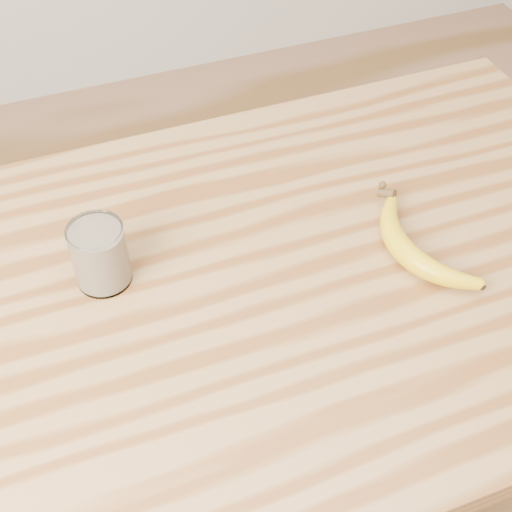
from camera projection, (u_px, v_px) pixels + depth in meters
name	position (u px, v px, depth m)	size (l,w,h in m)	color
table	(289.00, 324.00, 1.15)	(1.20, 0.80, 0.90)	#9A6F40
smoothie_glass	(100.00, 255.00, 1.00)	(0.08, 0.08, 0.10)	white
banana	(405.00, 253.00, 1.05)	(0.11, 0.30, 0.04)	gold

